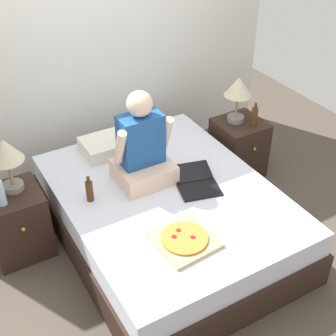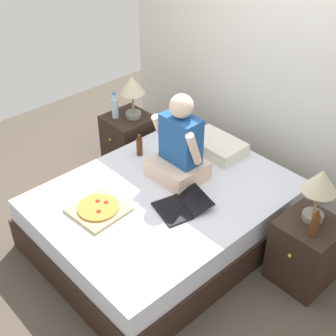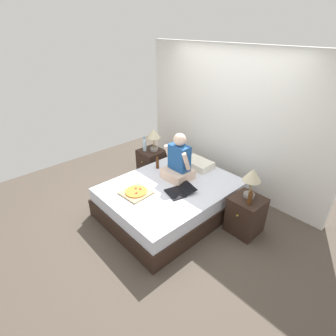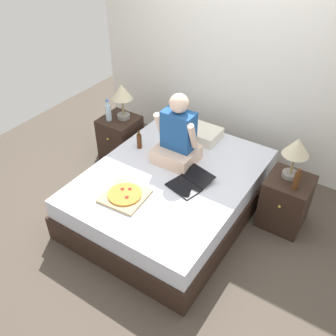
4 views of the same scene
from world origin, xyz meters
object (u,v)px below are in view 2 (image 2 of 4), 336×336
object	(u,v)px
lamp_on_right_nightstand	(320,184)
beer_bottle	(315,225)
water_bottle	(115,107)
lamp_on_left_nightstand	(132,88)
bed	(165,215)
pizza_box	(98,209)
nightstand_left	(129,141)
person_seated	(179,148)
nightstand_right	(305,251)
laptop	(180,207)
beer_bottle_on_bed	(139,146)

from	to	relation	value
lamp_on_right_nightstand	beer_bottle	world-z (taller)	lamp_on_right_nightstand
water_bottle	lamp_on_left_nightstand	bearing A→B (deg)	49.40
bed	pizza_box	xyz separation A→B (m)	(-0.18, -0.55, 0.28)
nightstand_left	lamp_on_left_nightstand	xyz separation A→B (m)	(0.04, 0.05, 0.62)
bed	pizza_box	world-z (taller)	pizza_box
nightstand_left	person_seated	xyz separation A→B (m)	(1.01, -0.24, 0.50)
bed	nightstand_right	world-z (taller)	nightstand_right
lamp_on_right_nightstand	pizza_box	size ratio (longest dim) A/B	1.05
lamp_on_left_nightstand	nightstand_right	xyz separation A→B (m)	(2.16, -0.05, -0.62)
nightstand_left	water_bottle	bearing A→B (deg)	-131.65
lamp_on_right_nightstand	laptop	size ratio (longest dim) A/B	0.94
bed	beer_bottle_on_bed	size ratio (longest dim) A/B	9.58
beer_bottle	laptop	distance (m)	1.04
laptop	beer_bottle_on_bed	distance (m)	0.86
water_bottle	beer_bottle_on_bed	world-z (taller)	water_bottle
water_bottle	pizza_box	world-z (taller)	water_bottle
bed	beer_bottle	bearing A→B (deg)	18.26
bed	water_bottle	distance (m)	1.32
person_seated	lamp_on_left_nightstand	bearing A→B (deg)	163.47
nightstand_right	beer_bottle_on_bed	xyz separation A→B (m)	(-1.66, -0.28, 0.31)
person_seated	water_bottle	bearing A→B (deg)	172.24
lamp_on_right_nightstand	beer_bottle	xyz separation A→B (m)	(0.10, -0.15, -0.23)
water_bottle	lamp_on_right_nightstand	xyz separation A→B (m)	(2.25, 0.14, 0.22)
nightstand_right	person_seated	world-z (taller)	person_seated
nightstand_right	pizza_box	distance (m)	1.66
nightstand_left	lamp_on_left_nightstand	bearing A→B (deg)	51.37
person_seated	laptop	bearing A→B (deg)	-43.21
lamp_on_right_nightstand	water_bottle	bearing A→B (deg)	-176.43
nightstand_left	beer_bottle_on_bed	world-z (taller)	beer_bottle_on_bed
pizza_box	lamp_on_right_nightstand	bearing A→B (deg)	41.11
nightstand_left	pizza_box	xyz separation A→B (m)	(0.92, -1.04, 0.23)
water_bottle	person_seated	xyz separation A→B (m)	(1.09, -0.15, 0.10)
nightstand_left	pizza_box	world-z (taller)	nightstand_left
nightstand_right	lamp_on_left_nightstand	bearing A→B (deg)	178.67
laptop	beer_bottle_on_bed	size ratio (longest dim) A/B	2.18
bed	lamp_on_left_nightstand	size ratio (longest dim) A/B	4.68
bed	nightstand_right	distance (m)	1.20
nightstand_left	beer_bottle_on_bed	bearing A→B (deg)	-27.99
nightstand_right	beer_bottle	size ratio (longest dim) A/B	2.52
nightstand_left	lamp_on_left_nightstand	distance (m)	0.62
nightstand_left	beer_bottle	size ratio (longest dim) A/B	2.52
lamp_on_left_nightstand	beer_bottle_on_bed	world-z (taller)	lamp_on_left_nightstand
water_bottle	laptop	bearing A→B (deg)	-17.82
beer_bottle	pizza_box	world-z (taller)	beer_bottle
beer_bottle	beer_bottle_on_bed	distance (m)	1.75
beer_bottle	beer_bottle_on_bed	size ratio (longest dim) A/B	1.05
person_seated	pizza_box	size ratio (longest dim) A/B	1.82
lamp_on_right_nightstand	beer_bottle	bearing A→B (deg)	-56.31
nightstand_left	lamp_on_right_nightstand	world-z (taller)	lamp_on_right_nightstand
lamp_on_left_nightstand	beer_bottle	distance (m)	2.24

